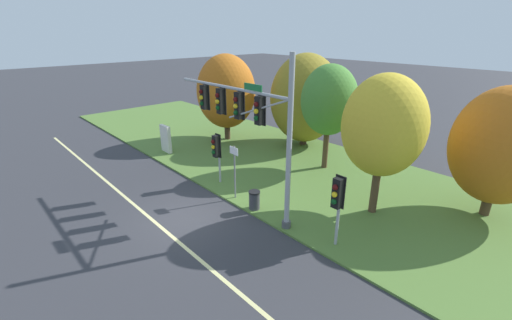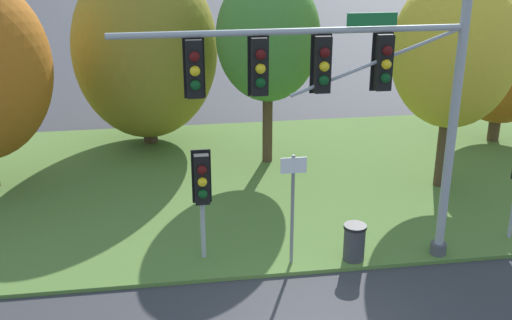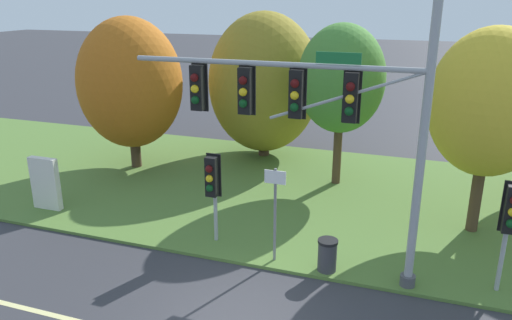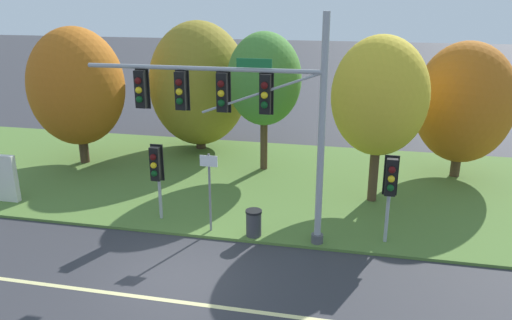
# 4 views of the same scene
# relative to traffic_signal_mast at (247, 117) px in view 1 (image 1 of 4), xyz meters

# --- Properties ---
(ground_plane) EXTENTS (160.00, 160.00, 0.00)m
(ground_plane) POSITION_rel_traffic_signal_mast_xyz_m (-1.32, -2.83, -4.59)
(ground_plane) COLOR #333338
(lane_stripe) EXTENTS (36.00, 0.16, 0.01)m
(lane_stripe) POSITION_rel_traffic_signal_mast_xyz_m (-1.32, -4.03, -4.58)
(lane_stripe) COLOR beige
(lane_stripe) RESTS_ON ground
(grass_verge) EXTENTS (48.00, 11.50, 0.10)m
(grass_verge) POSITION_rel_traffic_signal_mast_xyz_m (-1.32, 5.42, -4.54)
(grass_verge) COLOR #517533
(grass_verge) RESTS_ON ground
(traffic_signal_mast) EXTENTS (7.88, 0.49, 7.39)m
(traffic_signal_mast) POSITION_rel_traffic_signal_mast_xyz_m (0.00, 0.00, 0.00)
(traffic_signal_mast) COLOR #9EA0A5
(traffic_signal_mast) RESTS_ON grass_verge
(pedestrian_signal_near_kerb) EXTENTS (0.46, 0.55, 3.03)m
(pedestrian_signal_near_kerb) POSITION_rel_traffic_signal_mast_xyz_m (4.78, 0.39, -2.30)
(pedestrian_signal_near_kerb) COLOR #9EA0A5
(pedestrian_signal_near_kerb) RESTS_ON grass_verge
(pedestrian_signal_further_along) EXTENTS (0.46, 0.55, 2.85)m
(pedestrian_signal_further_along) POSITION_rel_traffic_signal_mast_xyz_m (-3.22, 0.55, -2.46)
(pedestrian_signal_further_along) COLOR #9EA0A5
(pedestrian_signal_further_along) RESTS_ON grass_verge
(route_sign_post) EXTENTS (0.61, 0.08, 2.80)m
(route_sign_post) POSITION_rel_traffic_signal_mast_xyz_m (-1.14, 0.12, -2.76)
(route_sign_post) COLOR slate
(route_sign_post) RESTS_ON grass_verge
(tree_nearest_road) EXTENTS (4.42, 4.42, 6.49)m
(tree_nearest_road) POSITION_rel_traffic_signal_mast_xyz_m (-9.40, 6.02, -0.77)
(tree_nearest_road) COLOR #423021
(tree_nearest_road) RESTS_ON grass_verge
(tree_left_of_mast) EXTENTS (5.09, 5.09, 6.63)m
(tree_left_of_mast) POSITION_rel_traffic_signal_mast_xyz_m (-4.55, 9.47, -1.04)
(tree_left_of_mast) COLOR #423021
(tree_left_of_mast) RESTS_ON grass_verge
(tree_behind_signpost) EXTENTS (3.34, 3.34, 6.33)m
(tree_behind_signpost) POSITION_rel_traffic_signal_mast_xyz_m (-0.61, 6.90, -0.27)
(tree_behind_signpost) COLOR #4C3823
(tree_behind_signpost) RESTS_ON grass_verge
(tree_mid_verge) EXTENTS (3.63, 3.63, 6.48)m
(tree_mid_verge) POSITION_rel_traffic_signal_mast_xyz_m (4.36, 4.08, -0.29)
(tree_mid_verge) COLOR #4C3823
(tree_mid_verge) RESTS_ON grass_verge
(tree_tall_centre) EXTENTS (4.22, 4.22, 6.01)m
(tree_tall_centre) POSITION_rel_traffic_signal_mast_xyz_m (8.06, 7.75, -1.12)
(tree_tall_centre) COLOR #4C3823
(tree_tall_centre) RESTS_ON grass_verge
(info_kiosk) EXTENTS (1.10, 0.24, 1.90)m
(info_kiosk) POSITION_rel_traffic_signal_mast_xyz_m (-9.88, 0.96, -3.54)
(info_kiosk) COLOR silver
(info_kiosk) RESTS_ON grass_verge
(trash_bin) EXTENTS (0.56, 0.56, 0.93)m
(trash_bin) POSITION_rel_traffic_signal_mast_xyz_m (0.41, 0.06, -4.02)
(trash_bin) COLOR #38383D
(trash_bin) RESTS_ON grass_verge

